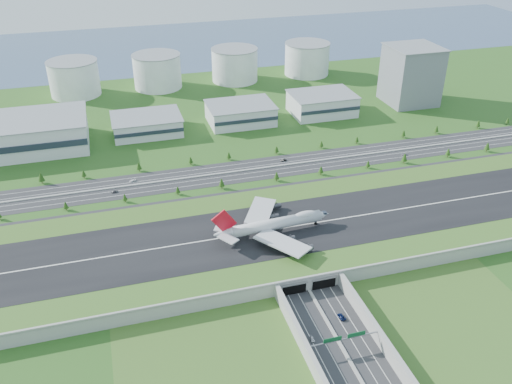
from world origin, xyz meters
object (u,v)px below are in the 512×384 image
object	(u,v)px
car_0	(312,339)
car_7	(132,181)
fuel_tank_a	(74,78)
car_4	(115,191)
car_5	(283,160)
boeing_747	(273,224)
car_2	(342,317)
car_6	(405,154)
office_tower	(411,75)

from	to	relation	value
car_0	car_7	distance (m)	198.62
fuel_tank_a	car_4	xyz separation A→B (m)	(25.64, -221.62, -16.63)
car_5	boeing_747	bearing A→B (deg)	-20.92
fuel_tank_a	boeing_747	size ratio (longest dim) A/B	0.67
car_2	car_4	bearing A→B (deg)	-66.56
car_0	car_6	size ratio (longest dim) A/B	0.88
fuel_tank_a	car_6	world-z (taller)	fuel_tank_a
car_0	fuel_tank_a	bearing A→B (deg)	110.81
office_tower	car_4	size ratio (longest dim) A/B	12.57
car_2	car_4	world-z (taller)	car_2
fuel_tank_a	boeing_747	distance (m)	333.73
boeing_747	car_0	xyz separation A→B (m)	(-6.06, -81.35, -13.67)
car_4	car_6	size ratio (longest dim) A/B	0.89
car_4	car_2	bearing A→B (deg)	-158.11
car_5	car_7	bearing A→B (deg)	-88.41
car_7	car_4	bearing A→B (deg)	-58.96
car_4	car_7	xyz separation A→B (m)	(13.57, 12.99, -0.07)
boeing_747	car_5	size ratio (longest dim) A/B	15.73
car_7	boeing_747	bearing A→B (deg)	22.99
car_2	car_7	xyz separation A→B (m)	(-88.94, 176.09, -0.09)
fuel_tank_a	car_6	distance (m)	339.98
boeing_747	car_4	world-z (taller)	boeing_747
office_tower	car_5	world-z (taller)	office_tower
car_2	car_4	size ratio (longest dim) A/B	1.26
car_0	car_6	distance (m)	224.41
office_tower	car_5	size ratio (longest dim) A/B	11.56
boeing_747	car_2	distance (m)	73.84
car_6	car_7	world-z (taller)	car_6
fuel_tank_a	boeing_747	xyz separation A→B (m)	(114.51, -313.45, -2.97)
fuel_tank_a	car_6	bearing A→B (deg)	-41.41
car_6	car_7	size ratio (longest dim) A/B	1.05
car_0	car_4	world-z (taller)	car_4
fuel_tank_a	car_0	distance (m)	409.76
car_2	car_6	world-z (taller)	car_2
car_0	car_2	bearing A→B (deg)	32.54
fuel_tank_a	car_4	bearing A→B (deg)	-83.40
boeing_747	car_7	bearing A→B (deg)	122.21
fuel_tank_a	car_0	xyz separation A→B (m)	(108.45, -394.80, -16.64)
car_6	fuel_tank_a	bearing A→B (deg)	39.60
fuel_tank_a	boeing_747	bearing A→B (deg)	-69.93
car_0	car_7	world-z (taller)	car_0
boeing_747	car_2	xyz separation A→B (m)	(13.64, -71.27, -13.64)
car_4	car_5	world-z (taller)	car_5
car_4	car_5	bearing A→B (deg)	-94.06
boeing_747	car_4	xyz separation A→B (m)	(-88.87, 91.83, -13.66)
office_tower	car_0	xyz separation A→B (m)	(-211.55, -279.80, -26.64)
car_4	car_7	distance (m)	18.78
fuel_tank_a	car_5	distance (m)	260.68
office_tower	car_0	distance (m)	351.78
fuel_tank_a	boeing_747	world-z (taller)	fuel_tank_a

